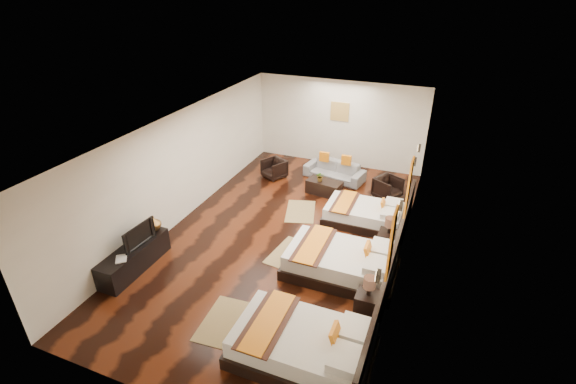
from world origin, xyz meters
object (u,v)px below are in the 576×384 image
at_px(tv_console, 134,258).
at_px(book, 116,260).
at_px(bed_mid, 342,262).
at_px(figurine, 153,223).
at_px(bed_near, 304,345).
at_px(bed_far, 365,214).
at_px(nightstand_b, 388,239).
at_px(table_plant, 320,177).
at_px(tv, 136,235).
at_px(coffee_table, 324,187).
at_px(armchair_left, 274,169).
at_px(armchair_right, 388,188).
at_px(nightstand_a, 367,302).
at_px(sofa, 334,171).

bearing_deg(tv_console, book, -90.00).
bearing_deg(bed_mid, figurine, -170.05).
height_order(bed_near, bed_far, bed_near).
relative_size(nightstand_b, table_plant, 3.13).
relative_size(tv, table_plant, 3.09).
bearing_deg(bed_near, coffee_table, 104.15).
bearing_deg(coffee_table, armchair_left, 165.72).
distance_m(bed_near, bed_far, 4.58).
distance_m(armchair_left, armchair_right, 3.53).
distance_m(bed_near, tv, 4.30).
bearing_deg(armchair_right, nightstand_a, -146.82).
xyz_separation_m(bed_far, table_plant, (-1.56, 1.12, 0.28)).
xyz_separation_m(bed_near, coffee_table, (-1.45, 5.74, -0.10)).
xyz_separation_m(nightstand_a, tv_console, (-4.95, -0.50, -0.03)).
bearing_deg(table_plant, bed_mid, -64.80).
bearing_deg(bed_mid, nightstand_a, -52.72).
relative_size(nightstand_a, nightstand_b, 0.98).
bearing_deg(book, bed_mid, 25.13).
bearing_deg(coffee_table, bed_far, -38.72).
xyz_separation_m(nightstand_a, coffee_table, (-2.19, 4.35, -0.10)).
relative_size(nightstand_b, sofa, 0.47).
bearing_deg(armchair_right, bed_near, -154.92).
bearing_deg(bed_mid, nightstand_b, 58.43).
relative_size(bed_near, figurine, 6.58).
distance_m(figurine, armchair_right, 6.40).
bearing_deg(sofa, table_plant, -85.73).
bearing_deg(armchair_left, tv_console, -71.93).
distance_m(tv_console, tv, 0.54).
xyz_separation_m(bed_far, figurine, (-4.19, -2.95, 0.47)).
relative_size(tv_console, table_plant, 6.45).
bearing_deg(coffee_table, nightstand_b, -44.49).
distance_m(tv_console, coffee_table, 5.58).
relative_size(book, armchair_left, 0.45).
distance_m(bed_mid, nightstand_a, 1.23).
bearing_deg(table_plant, bed_near, -74.63).
distance_m(figurine, armchair_left, 4.68).
distance_m(bed_mid, nightstand_b, 1.42).
xyz_separation_m(nightstand_b, figurine, (-4.95, -1.95, 0.42)).
distance_m(bed_mid, tv, 4.39).
bearing_deg(bed_near, tv, 166.08).
xyz_separation_m(book, armchair_left, (0.97, 5.79, -0.27)).
distance_m(bed_mid, armchair_right, 3.81).
bearing_deg(sofa, armchair_left, -150.91).
height_order(bed_far, nightstand_a, nightstand_a).
bearing_deg(tv, coffee_table, -26.17).
bearing_deg(tv, figurine, 8.36).
bearing_deg(nightstand_a, sofa, 112.11).
xyz_separation_m(bed_mid, figurine, (-4.20, -0.74, 0.42)).
relative_size(nightstand_b, tv_console, 0.49).
bearing_deg(bed_far, tv, -139.37).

